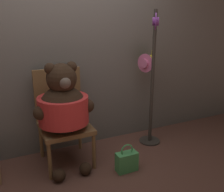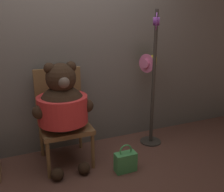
{
  "view_description": "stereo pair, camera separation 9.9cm",
  "coord_description": "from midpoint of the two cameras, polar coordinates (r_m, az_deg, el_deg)",
  "views": [
    {
      "loc": [
        -0.74,
        -2.39,
        1.59
      ],
      "look_at": [
        0.44,
        0.13,
        0.74
      ],
      "focal_mm": 40.0,
      "sensor_mm": 36.0,
      "label": 1
    },
    {
      "loc": [
        -0.65,
        -2.43,
        1.59
      ],
      "look_at": [
        0.44,
        0.13,
        0.74
      ],
      "focal_mm": 40.0,
      "sensor_mm": 36.0,
      "label": 2
    }
  ],
  "objects": [
    {
      "name": "wall_back",
      "position": [
        3.07,
        -12.08,
        10.72
      ],
      "size": [
        8.0,
        0.1,
        2.55
      ],
      "color": "#66605B",
      "rests_on": "ground_plane"
    },
    {
      "name": "hat_display_rack",
      "position": [
        3.23,
        8.02,
        4.11
      ],
      "size": [
        0.3,
        0.48,
        1.72
      ],
      "color": "#332D28",
      "rests_on": "ground_plane"
    },
    {
      "name": "ground_plane",
      "position": [
        2.97,
        -7.87,
        -15.59
      ],
      "size": [
        14.0,
        14.0,
        0.0
      ],
      "primitive_type": "plane",
      "color": "brown"
    },
    {
      "name": "handbag_on_ground",
      "position": [
        2.82,
        2.34,
        -14.67
      ],
      "size": [
        0.23,
        0.12,
        0.32
      ],
      "color": "#479E56",
      "rests_on": "ground_plane"
    },
    {
      "name": "chair",
      "position": [
        2.92,
        -12.22,
        -4.39
      ],
      "size": [
        0.54,
        0.56,
        1.06
      ],
      "color": "brown",
      "rests_on": "ground_plane"
    },
    {
      "name": "teddy_bear",
      "position": [
        2.68,
        -12.09,
        -2.43
      ],
      "size": [
        0.64,
        0.57,
        1.19
      ],
      "color": "black",
      "rests_on": "ground_plane"
    }
  ]
}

